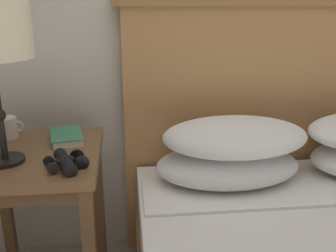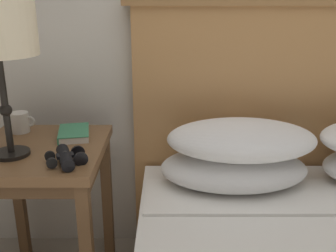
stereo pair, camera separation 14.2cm
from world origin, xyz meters
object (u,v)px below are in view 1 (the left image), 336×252
Objects in this scene: book_on_nightstand at (66,137)px; binoculars_pair at (66,162)px; coffee_mug at (8,128)px; nightstand at (36,176)px.

book_on_nightstand is 0.27m from binoculars_pair.
coffee_mug reaches higher than binoculars_pair.
binoculars_pair reaches higher than book_on_nightstand.
nightstand is at bearing 131.51° from binoculars_pair.
binoculars_pair is at bearing -50.44° from coffee_mug.
nightstand is 6.36× the size of coffee_mug.
coffee_mug reaches higher than nightstand.
coffee_mug is (-0.13, 0.17, 0.14)m from nightstand.
book_on_nightstand is 1.99× the size of coffee_mug.
nightstand is 0.26m from coffee_mug.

